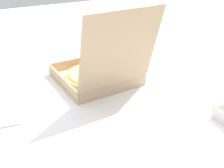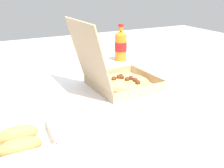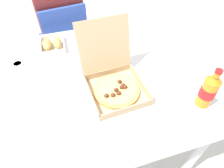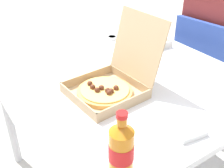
{
  "view_description": "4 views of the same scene",
  "coord_description": "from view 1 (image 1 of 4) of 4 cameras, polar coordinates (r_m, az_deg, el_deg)",
  "views": [
    {
      "loc": [
        0.48,
        0.75,
        1.2
      ],
      "look_at": [
        0.06,
        -0.06,
        0.72
      ],
      "focal_mm": 44.52,
      "sensor_mm": 36.0,
      "label": 1
    },
    {
      "loc": [
        -0.84,
        0.38,
        1.15
      ],
      "look_at": [
        0.09,
        -0.09,
        0.73
      ],
      "focal_mm": 39.54,
      "sensor_mm": 36.0,
      "label": 2
    },
    {
      "loc": [
        -0.13,
        -0.78,
        1.47
      ],
      "look_at": [
        0.07,
        -0.1,
        0.72
      ],
      "focal_mm": 30.86,
      "sensor_mm": 36.0,
      "label": 3
    },
    {
      "loc": [
        0.94,
        -0.69,
        1.37
      ],
      "look_at": [
        0.07,
        -0.11,
        0.74
      ],
      "focal_mm": 45.4,
      "sensor_mm": 36.0,
      "label": 4
    }
  ],
  "objects": [
    {
      "name": "dining_table",
      "position": [
        1.05,
        4.3,
        -4.89
      ],
      "size": [
        1.12,
        1.06,
        0.71
      ],
      "color": "white",
      "rests_on": "ground_plane"
    },
    {
      "name": "pizza_box_open",
      "position": [
        1.05,
        -2.66,
        2.54
      ],
      "size": [
        0.3,
        0.37,
        0.32
      ],
      "color": "tan",
      "rests_on": "dining_table"
    },
    {
      "name": "paper_menu",
      "position": [
        1.39,
        3.89,
        6.94
      ],
      "size": [
        0.25,
        0.21,
        0.0
      ],
      "primitive_type": "cube",
      "rotation": [
        0.0,
        0.0,
        -0.36
      ],
      "color": "white",
      "rests_on": "dining_table"
    },
    {
      "name": "napkin_pile",
      "position": [
        0.92,
        -21.33,
        -5.95
      ],
      "size": [
        0.13,
        0.13,
        0.02
      ],
      "primitive_type": "cube",
      "rotation": [
        0.0,
        0.0,
        -0.15
      ],
      "color": "white",
      "rests_on": "dining_table"
    }
  ]
}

